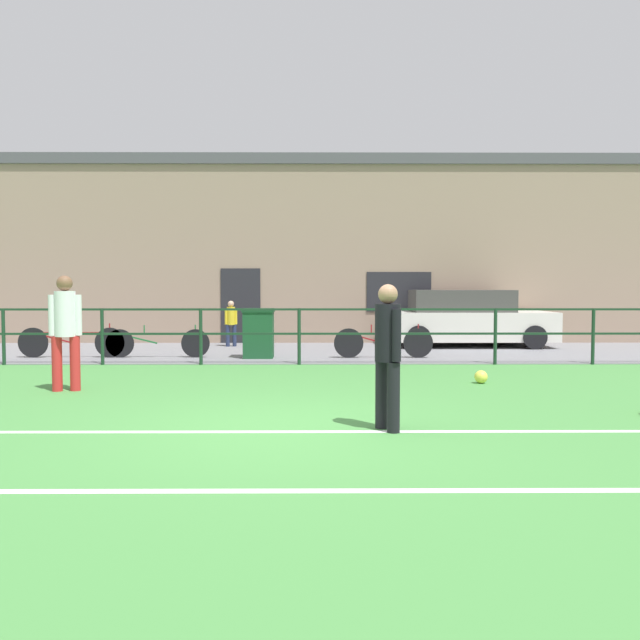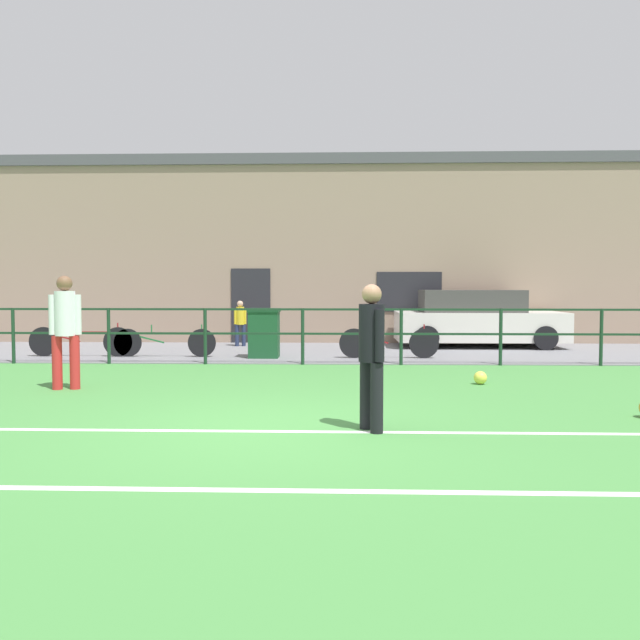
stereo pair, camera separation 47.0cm
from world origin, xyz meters
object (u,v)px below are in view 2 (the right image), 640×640
spectator_child (240,320)px  bicycle_parked_0 (80,341)px  parked_car_red (477,320)px  bicycle_parked_1 (389,343)px  soccer_ball_spare (480,378)px  player_goalkeeper (372,348)px  trash_bin_0 (264,333)px  bicycle_parked_2 (164,342)px  player_striker (65,325)px

spectator_child → bicycle_parked_0: bearing=23.8°
parked_car_red → bicycle_parked_1: (-2.49, -2.83, -0.37)m
soccer_ball_spare → player_goalkeeper: bearing=-118.8°
player_goalkeeper → bicycle_parked_1: player_goalkeeper is taller
bicycle_parked_1 → trash_bin_0: 2.76m
player_goalkeeper → bicycle_parked_2: 8.50m
bicycle_parked_2 → trash_bin_0: 2.26m
spectator_child → player_goalkeeper: bearing=90.4°
trash_bin_0 → bicycle_parked_0: bearing=179.0°
bicycle_parked_0 → player_striker: bearing=-70.3°
player_goalkeeper → soccer_ball_spare: 4.08m
bicycle_parked_1 → bicycle_parked_2: size_ratio=0.95×
bicycle_parked_0 → spectator_child: bearing=40.2°
bicycle_parked_1 → parked_car_red: bearing=48.7°
spectator_child → bicycle_parked_2: (-1.29, -2.70, -0.35)m
soccer_ball_spare → bicycle_parked_2: (-6.23, 3.81, 0.24)m
bicycle_parked_0 → bicycle_parked_2: bicycle_parked_0 is taller
player_striker → bicycle_parked_2: 4.60m
player_striker → bicycle_parked_0: bearing=-81.1°
bicycle_parked_0 → bicycle_parked_1: bearing=-0.9°
player_striker → soccer_ball_spare: (6.51, 0.74, -0.89)m
bicycle_parked_0 → bicycle_parked_2: size_ratio=1.03×
player_goalkeeper → player_striker: (-4.59, 2.76, 0.08)m
bicycle_parked_2 → player_goalkeeper: bearing=-59.5°
spectator_child → parked_car_red: parked_car_red is taller
spectator_child → player_striker: bearing=61.4°
player_striker → spectator_child: 7.42m
spectator_child → trash_bin_0: (0.97, -2.77, -0.13)m
bicycle_parked_1 → bicycle_parked_2: bearing=178.8°
parked_car_red → trash_bin_0: 5.95m
bicycle_parked_0 → bicycle_parked_1: 6.91m
player_striker → bicycle_parked_2: size_ratio=0.76×
trash_bin_0 → bicycle_parked_2: bearing=178.2°
bicycle_parked_0 → trash_bin_0: (4.16, -0.07, 0.20)m
bicycle_parked_2 → player_striker: bearing=-93.6°
soccer_ball_spare → parked_car_red: (1.27, 6.54, 0.62)m
player_striker → parked_car_red: size_ratio=0.41×
player_goalkeeper → parked_car_red: bearing=135.3°
player_striker → bicycle_parked_1: (5.28, 4.44, -0.64)m
parked_car_red → bicycle_parked_2: size_ratio=1.87×
player_striker → bicycle_parked_1: bearing=-150.7°
bicycle_parked_2 → trash_bin_0: (2.25, -0.07, 0.22)m
player_goalkeeper → parked_car_red: size_ratio=0.37×
parked_car_red → bicycle_parked_1: 3.79m
player_goalkeeper → spectator_child: size_ratio=1.34×
bicycle_parked_0 → player_goalkeeper: bearing=-49.7°
soccer_ball_spare → spectator_child: (-4.94, 6.51, 0.59)m
spectator_child → trash_bin_0: spectator_child is taller
player_goalkeeper → player_striker: bearing=-148.2°
parked_car_red → bicycle_parked_0: (-9.40, -2.73, -0.36)m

